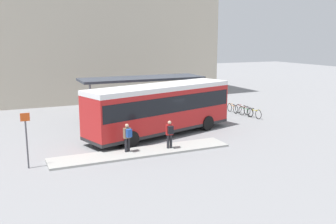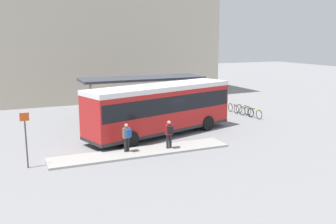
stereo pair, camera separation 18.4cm
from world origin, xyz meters
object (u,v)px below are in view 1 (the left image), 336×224
Objects in this scene: pedestrian_waiting at (170,133)px; bicycle_orange at (233,108)px; potted_planter_far_side at (193,112)px; bicycle_green at (246,112)px; pedestrian_companion at (128,136)px; city_bus at (161,106)px; bicycle_yellow at (254,113)px; platform_sign at (27,138)px; bicycle_red at (243,109)px; potted_planter_near_shelter at (172,116)px.

pedestrian_waiting is 12.42m from bicycle_orange.
bicycle_orange is 1.29× the size of potted_planter_far_side.
pedestrian_waiting is 11.52m from bicycle_green.
pedestrian_companion reaches higher than bicycle_green.
city_bus is 9.32m from bicycle_green.
platform_sign is (-17.59, -5.18, 1.17)m from bicycle_yellow.
pedestrian_waiting is at bearing 115.46° from bicycle_red.
bicycle_orange is at bearing 24.26° from platform_sign.
pedestrian_companion is 14.12m from bicycle_red.
bicycle_green is at bearing 19.20° from platform_sign.
pedestrian_companion is at bearing 125.39° from bicycle_orange.
platform_sign is (-7.65, 0.12, 0.51)m from pedestrian_waiting.
city_bus is at bearing -61.86° from pedestrian_companion.
bicycle_yellow is at bearing -168.74° from bicycle_orange.
pedestrian_companion reaches higher than bicycle_red.
bicycle_orange is (11.98, 7.54, -0.66)m from pedestrian_companion.
pedestrian_companion is 5.27m from platform_sign.
city_bus is 9.22m from platform_sign.
pedestrian_waiting reaches higher than bicycle_orange.
bicycle_red is at bearing 176.73° from bicycle_yellow.
pedestrian_companion is 13.47m from bicycle_green.
pedestrian_waiting is at bearing -121.80° from city_bus.
bicycle_green is 4.78m from potted_planter_far_side.
bicycle_yellow is 2.60m from bicycle_orange.
pedestrian_waiting is 0.91× the size of bicycle_red.
bicycle_red is (9.08, 3.55, -1.56)m from city_bus.
bicycle_yellow is at bearing 167.90° from bicycle_red.
city_bus is 9.83m from bicycle_orange.
potted_planter_far_side is (-5.06, -0.48, 0.31)m from bicycle_red.
pedestrian_companion is 0.57× the size of platform_sign.
city_bus reaches higher than platform_sign.
bicycle_green is 1.28× the size of potted_planter_far_side.
bicycle_green is at bearing 1.44° from potted_planter_near_shelter.
city_bus is 6.71× the size of pedestrian_waiting.
potted_planter_far_side reaches higher than potted_planter_near_shelter.
platform_sign is at bearing 93.29° from pedestrian_waiting.
bicycle_yellow is at bearing -57.71° from pedestrian_waiting.
pedestrian_waiting is at bearing -127.11° from potted_planter_far_side.
city_bus is 6.12× the size of bicycle_red.
potted_planter_near_shelter is at bearing 34.91° from city_bus.
platform_sign reaches higher than bicycle_yellow.
pedestrian_waiting is at bearing -62.67° from bicycle_yellow.
potted_planter_far_side is (-4.62, -1.34, 0.32)m from bicycle_orange.
bicycle_yellow and bicycle_red have the same top height.
potted_planter_far_side reaches higher than bicycle_orange.
potted_planter_near_shelter is 0.87× the size of potted_planter_far_side.
pedestrian_waiting is at bearing 132.69° from bicycle_orange.
pedestrian_companion is 13.33m from bicycle_yellow.
bicycle_yellow is at bearing 16.42° from platform_sign.
potted_planter_near_shelter is at bearing 88.66° from bicycle_red.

